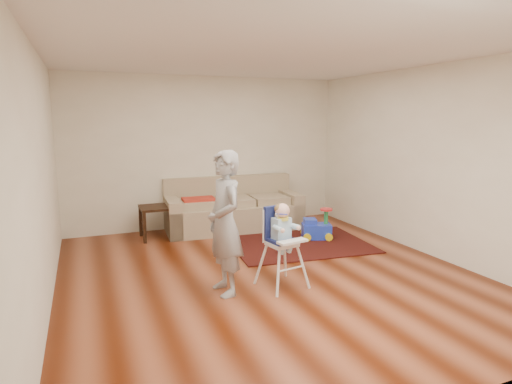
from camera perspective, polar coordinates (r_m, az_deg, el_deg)
name	(u,v)px	position (r m, az deg, el deg)	size (l,w,h in m)	color
ground	(268,274)	(5.55, 1.58, -10.89)	(5.50, 5.50, 0.00)	#481705
room_envelope	(252,125)	(5.68, -0.48, 8.94)	(5.04, 5.52, 2.72)	silver
sofa	(233,204)	(7.61, -3.06, -1.61)	(2.43, 1.12, 0.92)	gray
side_table	(157,222)	(7.26, -13.03, -3.94)	(0.54, 0.54, 0.54)	black
area_rug	(299,244)	(6.82, 5.77, -6.90)	(2.11, 1.58, 0.02)	black
ride_on_toy	(317,223)	(7.07, 8.08, -4.15)	(0.46, 0.33, 0.50)	blue
toy_ball	(282,249)	(6.28, 3.46, -7.55)	(0.15, 0.15, 0.15)	blue
high_chair	(282,247)	(5.03, 3.48, -7.28)	(0.54, 0.54, 1.01)	white
adult	(225,223)	(4.77, -4.19, -4.17)	(0.59, 0.39, 1.62)	gray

